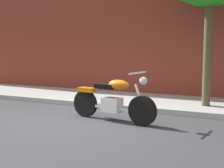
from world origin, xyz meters
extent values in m
plane|color=#38383D|center=(0.00, 0.00, 0.00)|extent=(60.00, 60.00, 0.00)
cube|color=#A1A1A1|center=(0.00, 2.69, 0.07)|extent=(23.18, 2.49, 0.14)
cylinder|color=black|center=(1.36, 0.18, 0.32)|extent=(0.65, 0.20, 0.65)
cylinder|color=black|center=(-0.17, 0.40, 0.32)|extent=(0.65, 0.20, 0.65)
cube|color=silver|center=(0.59, 0.29, 0.37)|extent=(0.48, 0.34, 0.32)
cube|color=silver|center=(0.59, 0.29, 0.30)|extent=(1.39, 0.28, 0.06)
ellipsoid|color=#D1660C|center=(0.77, 0.26, 0.85)|extent=(0.55, 0.33, 0.22)
cube|color=black|center=(0.42, 0.31, 0.79)|extent=(0.51, 0.31, 0.10)
cube|color=#D1660C|center=(-0.12, 0.39, 0.67)|extent=(0.47, 0.30, 0.10)
cylinder|color=silver|center=(1.30, 0.18, 0.60)|extent=(0.28, 0.09, 0.58)
cylinder|color=silver|center=(1.24, 0.19, 1.13)|extent=(0.14, 0.70, 0.04)
sphere|color=silver|center=(1.38, 0.17, 0.97)|extent=(0.17, 0.17, 0.17)
cylinder|color=silver|center=(0.37, 0.48, 0.27)|extent=(0.80, 0.21, 0.09)
cylinder|color=#48432B|center=(2.35, 2.39, 1.67)|extent=(0.21, 0.21, 3.33)
camera|label=1|loc=(3.46, -5.71, 1.60)|focal=47.72mm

